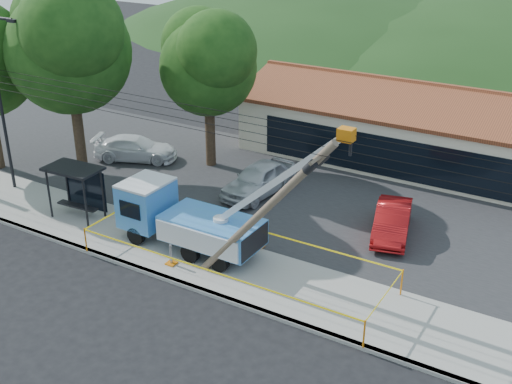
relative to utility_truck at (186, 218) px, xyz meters
The scene contains 16 objects.
ground 5.36m from the utility_truck, 62.06° to the right, with size 120.00×120.00×0.00m, color black.
curb 3.72m from the utility_truck, 45.38° to the right, with size 60.00×0.25×0.15m, color #9C9A92.
sidewalk 2.86m from the utility_truck, 12.64° to the right, with size 60.00×4.00×0.15m, color #9C9A92.
parking_lot 7.98m from the utility_truck, 72.11° to the left, with size 60.00×12.00×0.10m, color #28282B.
strip_mall 16.72m from the utility_truck, 67.46° to the left, with size 22.50×8.53×4.67m.
streetlight 12.00m from the utility_truck, behind, with size 2.13×0.22×9.00m.
tree_west_near 11.83m from the utility_truck, 160.17° to the left, with size 7.56×6.72×10.80m.
tree_lot 10.71m from the utility_truck, 118.50° to the left, with size 6.30×5.60×8.94m.
hill_west 52.03m from the utility_truck, 104.01° to the left, with size 78.40×56.00×28.00m, color #183513.
utility_truck is the anchor object (origin of this frame).
leaning_pole 5.30m from the utility_truck, 12.97° to the right, with size 5.74×1.65×6.67m.
bus_shelter 6.19m from the utility_truck, behind, with size 2.69×1.75×2.51m.
caution_tape 3.03m from the utility_truck, 13.91° to the right, with size 12.72×3.79×1.10m.
car_silver 6.60m from the utility_truck, 91.86° to the left, with size 1.91×4.75×1.62m, color #BBBEC3.
car_red 9.27m from the utility_truck, 38.05° to the left, with size 1.49×4.27×1.41m, color #AA1112.
car_white 11.20m from the utility_truck, 141.99° to the left, with size 1.94×4.78×1.39m, color white.
Camera 1 is at (12.68, -14.84, 13.87)m, focal length 45.00 mm.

